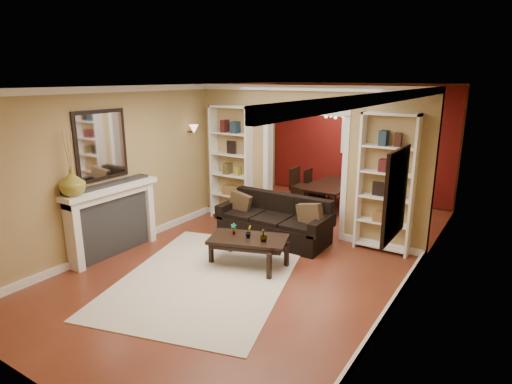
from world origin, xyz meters
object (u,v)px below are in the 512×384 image
Objects in this scene: fireplace at (114,221)px; dining_table at (332,196)px; coffee_table at (248,251)px; bookshelf_right at (386,184)px; bookshelf_left at (232,164)px; sofa at (274,219)px.

fireplace reaches higher than dining_table.
bookshelf_right reaches higher than coffee_table.
fireplace is at bearing 155.50° from dining_table.
bookshelf_right is at bearing 34.80° from fireplace.
bookshelf_right reaches higher than dining_table.
bookshelf_left and bookshelf_right have the same top height.
fireplace is 4.79m from dining_table.
sofa is at bearing 46.16° from fireplace.
sofa is 0.88× the size of bookshelf_left.
bookshelf_right reaches higher than fireplace.
bookshelf_left reaches higher than dining_table.
bookshelf_left is at bearing 141.59° from dining_table.
coffee_table is at bearing -178.54° from dining_table.
sofa is 1.15m from coffee_table.
coffee_table is 0.70× the size of fireplace.
fireplace reaches higher than coffee_table.
coffee_table is 2.47m from bookshelf_left.
fireplace is at bearing -177.22° from coffee_table.
dining_table reaches higher than coffee_table.
dining_table is (-0.09, 3.52, 0.05)m from coffee_table.
bookshelf_left reaches higher than sofa.
sofa is at bearing -23.52° from bookshelf_left.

